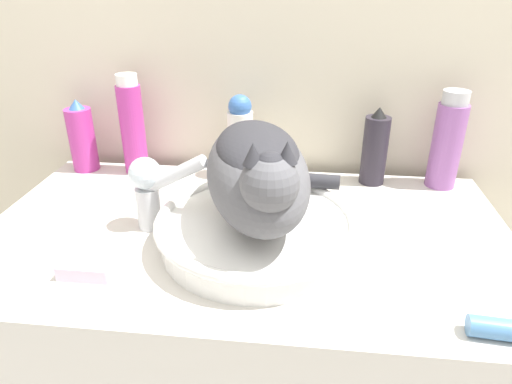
% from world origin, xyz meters
% --- Properties ---
extents(wall_back, '(8.00, 0.05, 2.40)m').
position_xyz_m(wall_back, '(0.00, 0.62, 1.20)').
color(wall_back, beige).
rests_on(wall_back, ground_plane).
extents(sink_basin, '(0.35, 0.35, 0.06)m').
position_xyz_m(sink_basin, '(0.03, 0.23, 0.89)').
color(sink_basin, white).
rests_on(sink_basin, vanity_counter).
extents(cat, '(0.26, 0.35, 0.18)m').
position_xyz_m(cat, '(0.03, 0.23, 1.01)').
color(cat, '#56565B').
rests_on(cat, sink_basin).
extents(faucet, '(0.15, 0.06, 0.16)m').
position_xyz_m(faucet, '(-0.17, 0.27, 0.95)').
color(faucet, silver).
rests_on(faucet, vanity_counter).
extents(lotion_bottle_white, '(0.06, 0.06, 0.19)m').
position_xyz_m(lotion_bottle_white, '(-0.04, 0.52, 0.96)').
color(lotion_bottle_white, white).
rests_on(lotion_bottle_white, vanity_counter).
extents(hairspray_can_black, '(0.05, 0.05, 0.17)m').
position_xyz_m(hairspray_can_black, '(0.25, 0.52, 0.94)').
color(hairspray_can_black, '#28232D').
rests_on(hairspray_can_black, vanity_counter).
extents(spray_bottle_trigger, '(0.06, 0.06, 0.17)m').
position_xyz_m(spray_bottle_trigger, '(-0.42, 0.52, 0.94)').
color(spray_bottle_trigger, '#B2338C').
rests_on(spray_bottle_trigger, vanity_counter).
extents(shampoo_bottle_tall, '(0.05, 0.05, 0.23)m').
position_xyz_m(shampoo_bottle_tall, '(-0.29, 0.52, 0.97)').
color(shampoo_bottle_tall, '#B2338C').
rests_on(shampoo_bottle_tall, vanity_counter).
extents(mouthwash_bottle, '(0.06, 0.06, 0.21)m').
position_xyz_m(mouthwash_bottle, '(0.40, 0.52, 0.96)').
color(mouthwash_bottle, '#93569E').
rests_on(mouthwash_bottle, vanity_counter).
extents(soap_bar, '(0.08, 0.05, 0.02)m').
position_xyz_m(soap_bar, '(-0.23, 0.12, 0.87)').
color(soap_bar, silver).
rests_on(soap_bar, vanity_counter).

